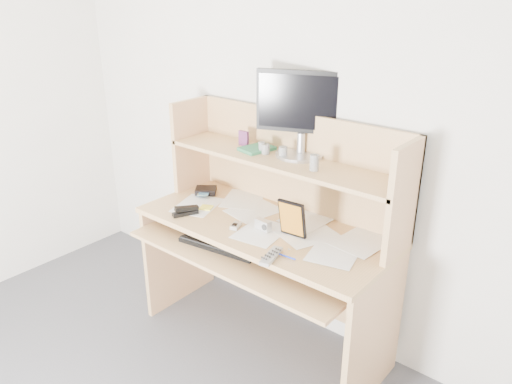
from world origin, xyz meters
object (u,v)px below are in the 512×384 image
Objects in this scene: desk at (273,228)px; tv_remote at (271,256)px; game_case at (292,219)px; monitor at (304,111)px; keyboard at (222,243)px.

desk is 0.43m from tv_remote.
game_case is 0.41× the size of monitor.
desk is at bearing 54.50° from keyboard.
monitor is at bearing 112.63° from game_case.
game_case is at bearing -84.28° from monitor.
tv_remote is (0.25, -0.34, 0.07)m from desk.
keyboard is 0.42m from game_case.
game_case is at bearing 16.19° from keyboard.
monitor is (-0.20, 0.53, 0.55)m from tv_remote.
game_case is at bearing 87.64° from tv_remote.
monitor is at bearing 75.20° from desk.
keyboard is 2.36× the size of game_case.
monitor reaches higher than desk.
desk reaches higher than keyboard.
monitor is (0.19, 0.45, 0.65)m from keyboard.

